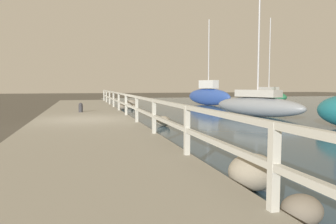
{
  "coord_description": "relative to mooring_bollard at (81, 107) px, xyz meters",
  "views": [
    {
      "loc": [
        -0.1,
        -13.31,
        1.66
      ],
      "look_at": [
        2.56,
        -3.31,
        0.82
      ],
      "focal_mm": 35.0,
      "sensor_mm": 36.0,
      "label": 1
    }
  ],
  "objects": [
    {
      "name": "boulder_near_dock",
      "position": [
        2.77,
        5.28,
        -0.36
      ],
      "size": [
        0.53,
        0.48,
        0.4
      ],
      "color": "slate",
      "rests_on": "ground"
    },
    {
      "name": "mooring_bollard",
      "position": [
        0.0,
        0.0,
        0.0
      ],
      "size": [
        0.21,
        0.21,
        0.47
      ],
      "color": "#333338",
      "rests_on": "dock_walkway"
    },
    {
      "name": "boulder_upstream",
      "position": [
        3.6,
        5.74,
        -0.38
      ],
      "size": [
        0.48,
        0.43,
        0.36
      ],
      "color": "gray",
      "rests_on": "ground"
    },
    {
      "name": "ground_plane",
      "position": [
        0.13,
        -3.75,
        -0.56
      ],
      "size": [
        120.0,
        120.0,
        0.0
      ],
      "primitive_type": "plane",
      "color": "#4C473D"
    },
    {
      "name": "boulder_far_strip",
      "position": [
        2.64,
        -12.48,
        -0.26
      ],
      "size": [
        0.78,
        0.7,
        0.59
      ],
      "color": "gray",
      "rests_on": "ground"
    },
    {
      "name": "boulder_mid_strip",
      "position": [
        3.25,
        -4.22,
        -0.35
      ],
      "size": [
        0.57,
        0.51,
        0.42
      ],
      "color": "gray",
      "rests_on": "ground"
    },
    {
      "name": "boulder_water_edge",
      "position": [
        3.72,
        7.51,
        -0.26
      ],
      "size": [
        0.79,
        0.71,
        0.59
      ],
      "color": "gray",
      "rests_on": "ground"
    },
    {
      "name": "sailboat_blue",
      "position": [
        10.42,
        8.74,
        0.29
      ],
      "size": [
        2.42,
        5.46,
        7.11
      ],
      "rotation": [
        0.0,
        0.0,
        0.29
      ],
      "color": "#2D4C9E",
      "rests_on": "water_surface"
    },
    {
      "name": "sailboat_gray",
      "position": [
        9.22,
        -1.29,
        0.07
      ],
      "size": [
        3.26,
        5.63,
        7.01
      ],
      "rotation": [
        0.0,
        0.0,
        0.4
      ],
      "color": "gray",
      "rests_on": "water_surface"
    },
    {
      "name": "sailboat_green",
      "position": [
        17.57,
        11.0,
        0.11
      ],
      "size": [
        2.47,
        4.57,
        8.05
      ],
      "rotation": [
        0.0,
        0.0,
        0.22
      ],
      "color": "#236B42",
      "rests_on": "water_surface"
    },
    {
      "name": "railing",
      "position": [
        1.99,
        -3.75,
        0.42
      ],
      "size": [
        0.1,
        32.5,
        0.96
      ],
      "color": "beige",
      "rests_on": "dock_walkway"
    },
    {
      "name": "boulder_downstream",
      "position": [
        2.53,
        -13.83,
        -0.37
      ],
      "size": [
        0.5,
        0.45,
        0.38
      ],
      "color": "slate",
      "rests_on": "ground"
    },
    {
      "name": "dock_walkway",
      "position": [
        0.13,
        -3.75,
        -0.4
      ],
      "size": [
        3.91,
        36.0,
        0.32
      ],
      "color": "gray",
      "rests_on": "ground"
    }
  ]
}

